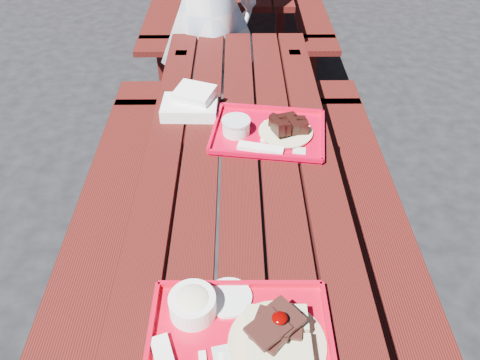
% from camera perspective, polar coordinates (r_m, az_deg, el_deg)
% --- Properties ---
extents(ground, '(60.00, 60.00, 0.00)m').
position_cam_1_polar(ground, '(2.29, -0.04, -13.18)').
color(ground, black).
rests_on(ground, ground).
extents(picnic_table_near, '(1.41, 2.40, 0.75)m').
position_cam_1_polar(picnic_table_near, '(1.86, -0.05, -3.02)').
color(picnic_table_near, '#470F0D').
rests_on(picnic_table_near, ground).
extents(near_tray, '(0.47, 0.40, 0.15)m').
position_cam_1_polar(near_tray, '(1.25, -0.01, -17.92)').
color(near_tray, red).
rests_on(near_tray, picnic_table_near).
extents(far_tray, '(0.49, 0.41, 0.08)m').
position_cam_1_polar(far_tray, '(1.89, 3.24, 5.97)').
color(far_tray, '#C50022').
rests_on(far_tray, picnic_table_near).
extents(white_cloth, '(0.24, 0.21, 0.10)m').
position_cam_1_polar(white_cloth, '(2.04, -5.97, 9.25)').
color(white_cloth, white).
rests_on(white_cloth, picnic_table_near).
extents(person, '(0.69, 0.53, 1.70)m').
position_cam_1_polar(person, '(2.83, -4.00, 20.06)').
color(person, '#ABC5E0').
rests_on(person, ground).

